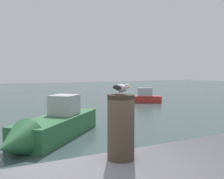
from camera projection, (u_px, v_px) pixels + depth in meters
The scene contains 4 objects.
mooring_post at pixel (121, 127), 3.32m from camera, with size 0.35×0.35×0.84m, color #382D23.
seagull at pixel (121, 88), 3.28m from camera, with size 0.16×0.39×0.14m.
boat_green at pixel (50, 127), 10.57m from camera, with size 5.39×5.50×1.99m.
boat_red at pixel (138, 98), 23.45m from camera, with size 4.03×2.90×1.43m.
Camera 1 is at (-0.98, -3.18, 2.86)m, focal length 41.39 mm.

